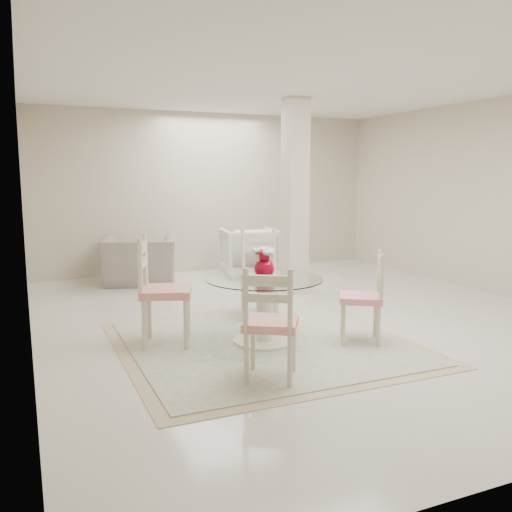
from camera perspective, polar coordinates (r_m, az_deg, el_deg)
name	(u,v)px	position (r m, az deg, el deg)	size (l,w,h in m)	color
ground	(307,317)	(6.44, 5.40, -6.38)	(7.00, 7.00, 0.00)	silver
room_shell	(309,157)	(6.23, 5.64, 10.35)	(6.02, 7.02, 2.71)	beige
column	(295,197)	(7.61, 4.12, 6.23)	(0.30, 0.30, 2.70)	beige
area_rug	(264,343)	(5.42, 0.85, -9.13)	(2.78, 2.78, 0.02)	tan
dining_table	(264,311)	(5.33, 0.86, -5.76)	(1.14, 1.14, 0.66)	beige
red_vase	(264,263)	(5.23, 0.88, -0.72)	(0.23, 0.22, 0.30)	#9F041F
dining_chair_east	(367,291)	(5.43, 11.65, -3.58)	(0.55, 0.55, 1.01)	beige
dining_chair_north	(259,267)	(6.28, 0.34, -1.14)	(0.59, 0.59, 1.14)	beige
dining_chair_west	(158,283)	(5.31, -10.28, -2.77)	(0.60, 0.60, 1.19)	beige
dining_chair_south	(270,316)	(4.29, 1.46, -6.33)	(0.58, 0.58, 1.05)	beige
recliner_taupe	(140,261)	(8.47, -12.16, -0.48)	(1.09, 0.96, 0.71)	gray
armchair_white	(249,252)	(8.92, -0.77, 0.44)	(0.85, 0.88, 0.80)	white
side_table	(258,268)	(8.25, 0.22, -1.27)	(0.52, 0.52, 0.54)	tan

